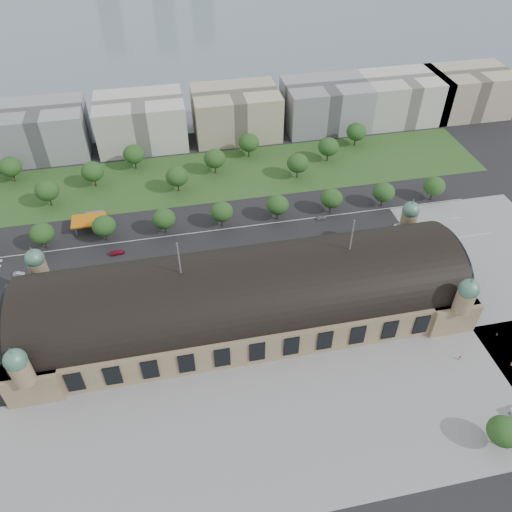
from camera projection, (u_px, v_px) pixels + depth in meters
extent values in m
plane|color=black|center=(245.00, 318.00, 174.28)|extent=(900.00, 900.00, 0.00)
cube|color=#9B8660|center=(245.00, 306.00, 170.30)|extent=(150.00, 40.00, 12.00)
cube|color=#9B8660|center=(41.00, 337.00, 160.25)|extent=(16.00, 43.00, 12.00)
cube|color=#9B8660|center=(427.00, 278.00, 180.34)|extent=(16.00, 43.00, 12.00)
cylinder|color=black|center=(245.00, 294.00, 166.31)|extent=(144.00, 37.60, 37.60)
cylinder|color=black|center=(13.00, 323.00, 154.03)|extent=(1.20, 32.00, 32.00)
cylinder|color=black|center=(448.00, 260.00, 175.92)|extent=(1.20, 32.00, 32.00)
cylinder|color=#9B8660|center=(39.00, 270.00, 168.97)|extent=(6.00, 6.00, 8.00)
sphere|color=#4D7C69|center=(35.00, 258.00, 165.32)|extent=(6.40, 6.40, 6.40)
cone|color=#4D7C69|center=(31.00, 249.00, 162.66)|extent=(1.00, 1.00, 2.50)
cylinder|color=#9B8660|center=(408.00, 222.00, 189.07)|extent=(6.00, 6.00, 8.00)
sphere|color=#4D7C69|center=(411.00, 210.00, 185.41)|extent=(6.40, 6.40, 6.40)
cone|color=#4D7C69|center=(413.00, 201.00, 182.75)|extent=(1.00, 1.00, 2.50)
cylinder|color=#9B8660|center=(21.00, 372.00, 138.23)|extent=(6.00, 6.00, 8.00)
sphere|color=#4D7C69|center=(15.00, 360.00, 134.58)|extent=(6.40, 6.40, 6.40)
cone|color=#4D7C69|center=(10.00, 351.00, 131.92)|extent=(1.00, 1.00, 2.50)
cylinder|color=#9B8660|center=(464.00, 301.00, 158.32)|extent=(6.00, 6.00, 8.00)
sphere|color=#4D7C69|center=(469.00, 289.00, 154.67)|extent=(6.40, 6.40, 6.40)
cone|color=#4D7C69|center=(473.00, 280.00, 152.01)|extent=(1.00, 1.00, 2.50)
cylinder|color=#59595B|center=(179.00, 258.00, 150.35)|extent=(0.50, 0.50, 12.00)
cylinder|color=#59595B|center=(352.00, 235.00, 158.60)|extent=(0.50, 0.50, 12.00)
cube|color=gray|center=(308.00, 425.00, 143.58)|extent=(190.00, 48.00, 0.12)
cube|color=gray|center=(511.00, 277.00, 189.73)|extent=(56.00, 100.00, 0.12)
cube|color=black|center=(179.00, 255.00, 199.10)|extent=(260.00, 26.00, 0.10)
cube|color=#2C5020|center=(179.00, 179.00, 240.11)|extent=(300.00, 45.00, 0.10)
cube|color=#C3660B|center=(89.00, 220.00, 208.29)|extent=(14.00, 9.00, 0.70)
cube|color=#59595B|center=(96.00, 217.00, 215.05)|extent=(7.00, 5.00, 3.20)
cylinder|color=#59595B|center=(77.00, 222.00, 211.47)|extent=(0.50, 0.50, 4.40)
cylinder|color=#59595B|center=(104.00, 219.00, 213.12)|extent=(0.50, 0.50, 4.40)
cylinder|color=#59595B|center=(76.00, 231.00, 206.79)|extent=(0.50, 0.50, 4.40)
cylinder|color=#59595B|center=(103.00, 228.00, 208.44)|extent=(0.50, 0.50, 4.40)
cube|color=slate|center=(175.00, 37.00, 392.41)|extent=(700.00, 320.00, 0.08)
cube|color=gray|center=(41.00, 131.00, 251.66)|extent=(45.00, 32.00, 24.00)
cube|color=beige|center=(141.00, 122.00, 259.16)|extent=(45.00, 32.00, 24.00)
cube|color=#B1A68B|center=(236.00, 113.00, 266.66)|extent=(45.00, 32.00, 24.00)
cube|color=gray|center=(325.00, 105.00, 274.16)|extent=(45.00, 32.00, 24.00)
cube|color=beige|center=(402.00, 98.00, 280.90)|extent=(45.00, 32.00, 24.00)
cube|color=#B1A68B|center=(467.00, 92.00, 286.90)|extent=(45.00, 32.00, 24.00)
cylinder|color=#2D2116|center=(46.00, 244.00, 200.85)|extent=(0.70, 0.70, 4.32)
ellipsoid|color=#1C4418|center=(42.00, 234.00, 197.34)|extent=(9.60, 9.60, 8.16)
cylinder|color=#2D2116|center=(107.00, 236.00, 204.44)|extent=(0.70, 0.70, 4.32)
ellipsoid|color=#1C4418|center=(104.00, 226.00, 200.94)|extent=(9.60, 9.60, 8.16)
cylinder|color=#2D2116|center=(165.00, 229.00, 208.04)|extent=(0.70, 0.70, 4.32)
ellipsoid|color=#1C4418|center=(164.00, 219.00, 204.53)|extent=(9.60, 9.60, 8.16)
cylinder|color=#2D2116|center=(222.00, 222.00, 211.64)|extent=(0.70, 0.70, 4.32)
ellipsoid|color=#1C4418|center=(222.00, 212.00, 208.13)|extent=(9.60, 9.60, 8.16)
cylinder|color=#2D2116|center=(277.00, 215.00, 215.24)|extent=(0.70, 0.70, 4.32)
ellipsoid|color=#1C4418|center=(278.00, 205.00, 211.73)|extent=(9.60, 9.60, 8.16)
cylinder|color=#2D2116|center=(330.00, 208.00, 218.84)|extent=(0.70, 0.70, 4.32)
ellipsoid|color=#1C4418|center=(332.00, 198.00, 215.33)|extent=(9.60, 9.60, 8.16)
cylinder|color=#2D2116|center=(382.00, 202.00, 222.44)|extent=(0.70, 0.70, 4.32)
ellipsoid|color=#1C4418|center=(384.00, 192.00, 218.93)|extent=(9.60, 9.60, 8.16)
cylinder|color=#2D2116|center=(432.00, 196.00, 226.04)|extent=(0.70, 0.70, 4.32)
ellipsoid|color=#1C4418|center=(434.00, 186.00, 222.53)|extent=(9.60, 9.60, 8.16)
cylinder|color=#2D2116|center=(14.00, 177.00, 237.25)|extent=(0.70, 0.70, 4.68)
ellipsoid|color=#1C4418|center=(10.00, 167.00, 233.45)|extent=(10.40, 10.40, 8.84)
cylinder|color=#2D2116|center=(50.00, 201.00, 222.54)|extent=(0.70, 0.70, 4.68)
ellipsoid|color=#1C4418|center=(47.00, 191.00, 218.73)|extent=(10.40, 10.40, 8.84)
cylinder|color=#2D2116|center=(95.00, 182.00, 234.17)|extent=(0.70, 0.70, 4.68)
ellipsoid|color=#1C4418|center=(92.00, 171.00, 230.37)|extent=(10.40, 10.40, 8.84)
cylinder|color=#2D2116|center=(136.00, 164.00, 245.80)|extent=(0.70, 0.70, 4.68)
ellipsoid|color=#1C4418|center=(134.00, 154.00, 242.00)|extent=(10.40, 10.40, 8.84)
cylinder|color=#2D2116|center=(178.00, 187.00, 231.08)|extent=(0.70, 0.70, 4.68)
ellipsoid|color=#1C4418|center=(177.00, 176.00, 227.28)|extent=(10.40, 10.40, 8.84)
cylinder|color=#2D2116|center=(215.00, 169.00, 242.71)|extent=(0.70, 0.70, 4.68)
ellipsoid|color=#1C4418|center=(215.00, 159.00, 238.91)|extent=(10.40, 10.40, 8.84)
cylinder|color=#2D2116|center=(249.00, 153.00, 254.35)|extent=(0.70, 0.70, 4.68)
ellipsoid|color=#1C4418|center=(249.00, 143.00, 250.55)|extent=(10.40, 10.40, 8.84)
cylinder|color=#2D2116|center=(297.00, 174.00, 239.63)|extent=(0.70, 0.70, 4.68)
ellipsoid|color=#1C4418|center=(298.00, 163.00, 235.83)|extent=(10.40, 10.40, 8.84)
cylinder|color=#2D2116|center=(327.00, 157.00, 251.26)|extent=(0.70, 0.70, 4.68)
ellipsoid|color=#1C4418|center=(328.00, 147.00, 247.46)|extent=(10.40, 10.40, 8.84)
cylinder|color=#2D2116|center=(355.00, 142.00, 262.89)|extent=(0.70, 0.70, 4.68)
ellipsoid|color=#1C4418|center=(356.00, 132.00, 259.09)|extent=(10.40, 10.40, 8.84)
cylinder|color=#2D2116|center=(498.00, 440.00, 138.05)|extent=(0.70, 0.70, 3.96)
ellipsoid|color=#1C4418|center=(504.00, 431.00, 134.83)|extent=(9.00, 9.00, 7.65)
imported|color=#9A9CA2|center=(19.00, 274.00, 189.87)|extent=(4.39, 2.03, 1.39)
imported|color=black|center=(41.00, 286.00, 184.99)|extent=(5.09, 2.50, 1.39)
imported|color=maroon|center=(117.00, 252.00, 198.93)|extent=(5.90, 3.05, 1.64)
imported|color=#182044|center=(250.00, 251.00, 199.52)|extent=(4.64, 2.19, 1.54)
imported|color=#53545B|center=(321.00, 218.00, 216.07)|extent=(4.09, 1.50, 1.34)
imported|color=silver|center=(399.00, 225.00, 212.28)|extent=(4.67, 2.26, 1.28)
imported|color=black|center=(81.00, 290.00, 183.62)|extent=(4.29, 2.94, 1.34)
imported|color=maroon|center=(55.00, 297.00, 180.60)|extent=(6.31, 4.63, 1.59)
imported|color=#1A1F4A|center=(127.00, 283.00, 186.05)|extent=(5.57, 4.36, 1.51)
imported|color=#5C5F64|center=(150.00, 280.00, 187.30)|extent=(4.82, 3.80, 1.54)
imported|color=silver|center=(115.00, 285.00, 185.40)|extent=(4.38, 2.90, 1.36)
imported|color=#9C9DA4|center=(166.00, 285.00, 185.24)|extent=(6.18, 5.44, 1.58)
imported|color=black|center=(169.00, 277.00, 188.38)|extent=(5.47, 3.98, 1.47)
imported|color=red|center=(231.00, 254.00, 196.65)|extent=(12.21, 3.28, 3.37)
imported|color=beige|center=(290.00, 246.00, 200.17)|extent=(13.10, 3.59, 3.62)
imported|color=silver|center=(298.00, 252.00, 197.97)|extent=(10.70, 3.49, 2.93)
imported|color=gray|center=(460.00, 358.00, 160.23)|extent=(0.93, 0.59, 1.83)
imported|color=gray|center=(497.00, 334.00, 167.70)|extent=(0.72, 0.91, 1.64)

